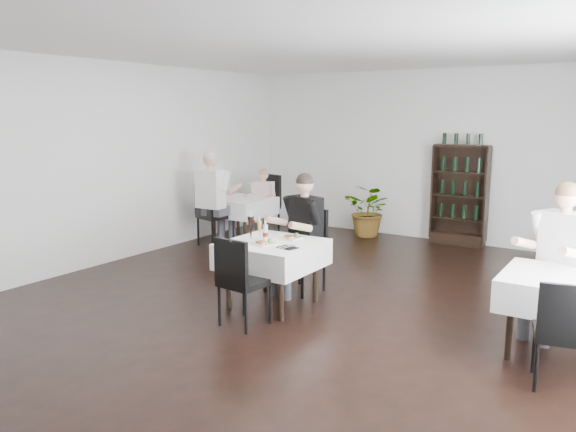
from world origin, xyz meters
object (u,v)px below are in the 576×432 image
Objects in this scene: diner_main at (300,224)px; main_table at (272,254)px; wine_shelf at (459,196)px; potted_tree at (369,211)px.

main_table is at bearing -91.63° from diner_main.
wine_shelf is 4.41m from main_table.
main_table is at bearing -101.78° from wine_shelf.
potted_tree reaches higher than main_table.
wine_shelf is 1.70× the size of main_table.
potted_tree is at bearing -171.63° from wine_shelf.
diner_main reaches higher than potted_tree.
diner_main is at bearing -79.06° from potted_tree.
diner_main reaches higher than main_table.
potted_tree is (-0.66, 4.08, -0.14)m from main_table.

